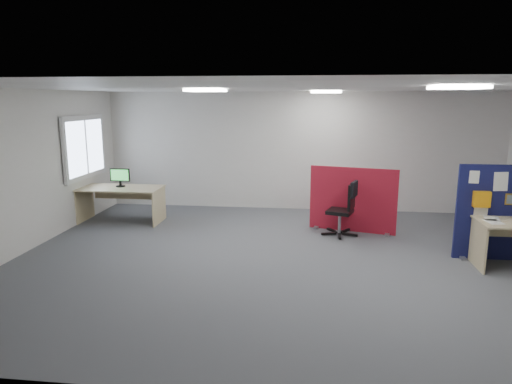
# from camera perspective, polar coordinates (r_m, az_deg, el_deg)

# --- Properties ---
(floor) EXTENTS (9.00, 9.00, 0.00)m
(floor) POSITION_cam_1_polar(r_m,az_deg,el_deg) (7.42, 4.74, -8.43)
(floor) COLOR #4F5156
(floor) RESTS_ON ground
(ceiling) EXTENTS (9.00, 7.00, 0.02)m
(ceiling) POSITION_cam_1_polar(r_m,az_deg,el_deg) (6.98, 5.12, 12.89)
(ceiling) COLOR white
(ceiling) RESTS_ON wall_back
(wall_back) EXTENTS (9.00, 0.02, 2.70)m
(wall_back) POSITION_cam_1_polar(r_m,az_deg,el_deg) (10.54, 5.60, 5.06)
(wall_back) COLOR silver
(wall_back) RESTS_ON floor
(wall_front) EXTENTS (9.00, 0.02, 2.70)m
(wall_front) POSITION_cam_1_polar(r_m,az_deg,el_deg) (3.67, 2.98, -7.20)
(wall_front) COLOR silver
(wall_front) RESTS_ON floor
(wall_left) EXTENTS (0.02, 7.00, 2.70)m
(wall_left) POSITION_cam_1_polar(r_m,az_deg,el_deg) (8.51, -27.02, 2.30)
(wall_left) COLOR silver
(wall_left) RESTS_ON floor
(window) EXTENTS (0.06, 1.70, 1.30)m
(window) POSITION_cam_1_polar(r_m,az_deg,el_deg) (10.16, -20.60, 5.27)
(window) COLOR white
(window) RESTS_ON wall_left
(ceiling_lights) EXTENTS (4.10, 4.10, 0.04)m
(ceiling_lights) POSITION_cam_1_polar(r_m,az_deg,el_deg) (7.64, 7.84, 12.49)
(ceiling_lights) COLOR white
(ceiling_lights) RESTS_ON ceiling
(red_divider) EXTENTS (1.63, 0.46, 1.25)m
(red_divider) POSITION_cam_1_polar(r_m,az_deg,el_deg) (8.98, 11.98, -1.02)
(red_divider) COLOR maroon
(red_divider) RESTS_ON floor
(second_desk) EXTENTS (1.69, 0.84, 0.73)m
(second_desk) POSITION_cam_1_polar(r_m,az_deg,el_deg) (9.94, -16.44, -0.39)
(second_desk) COLOR tan
(second_desk) RESTS_ON floor
(monitor_second) EXTENTS (0.42, 0.19, 0.38)m
(monitor_second) POSITION_cam_1_polar(r_m,az_deg,el_deg) (9.93, -16.64, 1.85)
(monitor_second) COLOR black
(monitor_second) RESTS_ON second_desk
(office_chair) EXTENTS (0.69, 0.66, 1.03)m
(office_chair) POSITION_cam_1_polar(r_m,az_deg,el_deg) (8.65, 11.15, -1.67)
(office_chair) COLOR black
(office_chair) RESTS_ON floor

